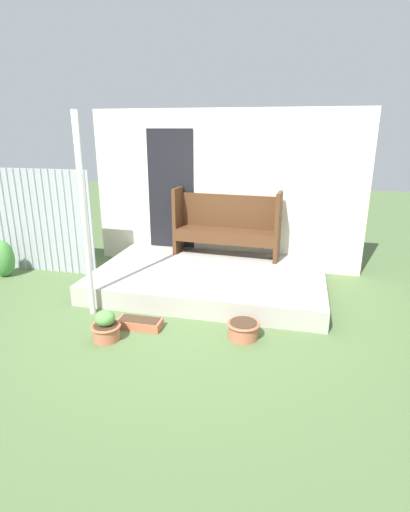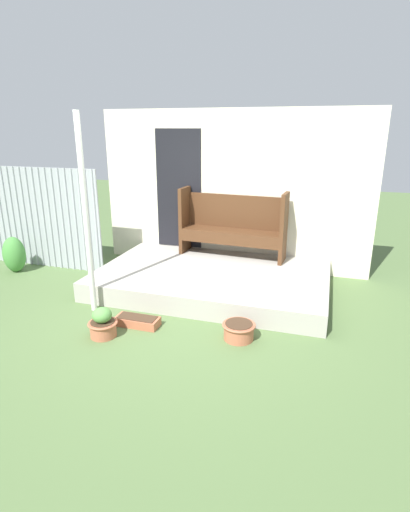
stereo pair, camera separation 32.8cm
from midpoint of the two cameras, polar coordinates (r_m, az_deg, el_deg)
The scene contains 10 objects.
ground_plane at distance 5.14m, azimuth -5.56°, elevation -8.84°, with size 24.00×24.00×0.00m, color #516B3D.
porch_slab at distance 5.97m, azimuth -0.96°, elevation -3.36°, with size 3.34×2.12×0.28m.
house_wall at distance 6.71m, azimuth 1.01°, elevation 9.28°, with size 4.54×0.08×2.60m.
fence_corrugated at distance 7.31m, azimuth -25.73°, elevation 4.61°, with size 2.49×0.05×1.69m.
support_post at distance 5.10m, azimuth -18.67°, elevation 5.00°, with size 0.07×0.07×2.50m.
bench at distance 6.49m, azimuth 1.68°, elevation 4.79°, with size 1.74×0.50×1.09m.
flower_pot_left at distance 4.75m, azimuth -15.95°, elevation -9.78°, with size 0.34×0.34×0.36m.
flower_pot_middle at distance 4.64m, azimuth 3.45°, elevation -10.41°, with size 0.38×0.38×0.20m.
planter_box_rect at distance 4.96m, azimuth -11.23°, elevation -9.44°, with size 0.54×0.22×0.11m.
shrub_by_fence at distance 7.25m, azimuth -28.12°, elevation -0.34°, with size 0.37×0.34×0.60m.
Camera 1 is at (1.39, -4.37, 2.31)m, focal length 28.00 mm.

